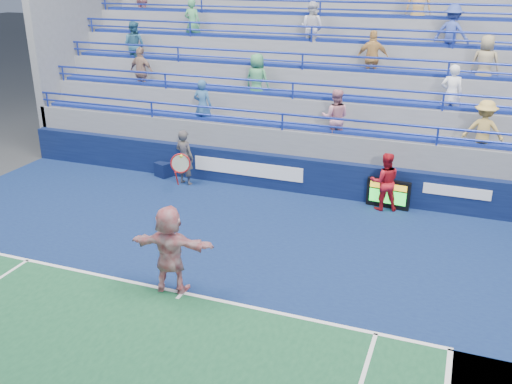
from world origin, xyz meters
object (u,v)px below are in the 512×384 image
at_px(serve_speed_board, 388,194).
at_px(tennis_player, 170,249).
at_px(judge_chair, 165,168).
at_px(line_judge, 185,157).
at_px(ball_girl, 385,182).

bearing_deg(serve_speed_board, tennis_player, -120.79).
height_order(serve_speed_board, judge_chair, judge_chair).
bearing_deg(line_judge, judge_chair, -8.69).
bearing_deg(ball_girl, judge_chair, -19.67).
bearing_deg(judge_chair, ball_girl, -1.87).
xyz_separation_m(line_judge, ball_girl, (6.20, 0.16, -0.04)).
distance_m(judge_chair, ball_girl, 7.21).
bearing_deg(ball_girl, line_judge, -16.34).
relative_size(tennis_player, line_judge, 1.76).
bearing_deg(serve_speed_board, line_judge, -177.26).
distance_m(serve_speed_board, judge_chair, 7.29).
height_order(tennis_player, line_judge, tennis_player).
height_order(judge_chair, line_judge, line_judge).
bearing_deg(ball_girl, tennis_player, 41.60).
bearing_deg(serve_speed_board, ball_girl, -128.06).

